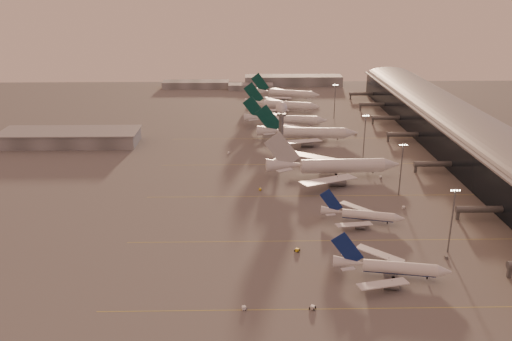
{
  "coord_description": "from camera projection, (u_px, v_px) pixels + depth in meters",
  "views": [
    {
      "loc": [
        -15.27,
        -173.93,
        93.39
      ],
      "look_at": [
        -10.4,
        60.28,
        10.67
      ],
      "focal_mm": 38.0,
      "sensor_mm": 36.0,
      "label": 1
    }
  ],
  "objects": [
    {
      "name": "gsv_truck_c",
      "position": [
        261.0,
        188.0,
        253.57
      ],
      "size": [
        5.68,
        3.01,
        2.18
      ],
      "color": "yellow",
      "rests_on": "ground"
    },
    {
      "name": "mast_d",
      "position": [
        335.0,
        100.0,
        380.27
      ],
      "size": [
        3.6,
        0.56,
        25.0
      ],
      "color": "#5C5E64",
      "rests_on": "ground"
    },
    {
      "name": "gsv_catering_b",
      "position": [
        381.0,
        174.0,
        269.3
      ],
      "size": [
        5.23,
        3.37,
        3.96
      ],
      "color": "silver",
      "rests_on": "ground"
    },
    {
      "name": "distant_horizon",
      "position": [
        264.0,
        82.0,
        500.64
      ],
      "size": [
        165.0,
        37.5,
        9.0
      ],
      "color": "slate",
      "rests_on": "ground"
    },
    {
      "name": "mast_b",
      "position": [
        401.0,
        167.0,
        243.72
      ],
      "size": [
        3.6,
        0.56,
        25.0
      ],
      "color": "#5C5E64",
      "rests_on": "ground"
    },
    {
      "name": "ground",
      "position": [
        288.0,
        254.0,
        195.36
      ],
      "size": [
        700.0,
        700.0,
        0.0
      ],
      "primitive_type": "plane",
      "color": "#5E5B5B",
      "rests_on": "ground"
    },
    {
      "name": "greentail_b",
      "position": [
        286.0,
        121.0,
        362.63
      ],
      "size": [
        56.7,
        45.55,
        20.63
      ],
      "color": "silver",
      "rests_on": "ground"
    },
    {
      "name": "hangar",
      "position": [
        70.0,
        137.0,
        323.55
      ],
      "size": [
        82.0,
        27.0,
        8.5
      ],
      "color": "slate",
      "rests_on": "ground"
    },
    {
      "name": "greentail_c",
      "position": [
        282.0,
        107.0,
        404.41
      ],
      "size": [
        56.72,
        45.19,
        21.11
      ],
      "color": "silver",
      "rests_on": "ground"
    },
    {
      "name": "gsv_tug_hangar",
      "position": [
        355.0,
        134.0,
        345.7
      ],
      "size": [
        3.89,
        2.96,
        0.99
      ],
      "color": "yellow",
      "rests_on": "ground"
    },
    {
      "name": "gsv_truck_a",
      "position": [
        245.0,
        306.0,
        161.85
      ],
      "size": [
        6.59,
        4.1,
        2.5
      ],
      "color": "silver",
      "rests_on": "ground"
    },
    {
      "name": "taxiway_markings",
      "position": [
        344.0,
        195.0,
        248.74
      ],
      "size": [
        180.0,
        185.25,
        0.02
      ],
      "color": "gold",
      "rests_on": "ground"
    },
    {
      "name": "greentail_a",
      "position": [
        307.0,
        135.0,
        329.95
      ],
      "size": [
        62.59,
        50.45,
        22.72
      ],
      "color": "silver",
      "rests_on": "ground"
    },
    {
      "name": "gsv_truck_d",
      "position": [
        229.0,
        152.0,
        307.38
      ],
      "size": [
        3.75,
        5.36,
        2.04
      ],
      "color": "silver",
      "rests_on": "ground"
    },
    {
      "name": "gsv_catering_a",
      "position": [
        448.0,
        254.0,
        191.15
      ],
      "size": [
        5.11,
        2.72,
        4.05
      ],
      "color": "#56585B",
      "rests_on": "ground"
    },
    {
      "name": "narrowbody_mid",
      "position": [
        362.0,
        216.0,
        219.69
      ],
      "size": [
        33.7,
        26.56,
        13.41
      ],
      "color": "silver",
      "rests_on": "ground"
    },
    {
      "name": "mast_a",
      "position": [
        452.0,
        218.0,
        191.92
      ],
      "size": [
        3.6,
        0.56,
        25.0
      ],
      "color": "#5C5E64",
      "rests_on": "ground"
    },
    {
      "name": "gsv_tug_mid",
      "position": [
        297.0,
        250.0,
        196.69
      ],
      "size": [
        4.55,
        3.97,
        1.12
      ],
      "color": "yellow",
      "rests_on": "ground"
    },
    {
      "name": "mast_c",
      "position": [
        365.0,
        134.0,
        295.47
      ],
      "size": [
        3.6,
        0.56,
        25.0
      ],
      "color": "#5C5E64",
      "rests_on": "ground"
    },
    {
      "name": "narrowbody_near",
      "position": [
        391.0,
        269.0,
        178.75
      ],
      "size": [
        39.07,
        30.91,
        15.39
      ],
      "color": "silver",
      "rests_on": "ground"
    },
    {
      "name": "widebody_white",
      "position": [
        334.0,
        169.0,
        270.39
      ],
      "size": [
        68.3,
        54.65,
        24.01
      ],
      "color": "silver",
      "rests_on": "ground"
    },
    {
      "name": "gsv_truck_b",
      "position": [
        405.0,
        206.0,
        233.41
      ],
      "size": [
        6.29,
        3.52,
        2.4
      ],
      "color": "silver",
      "rests_on": "ground"
    },
    {
      "name": "gsv_tug_near",
      "position": [
        313.0,
        308.0,
        162.24
      ],
      "size": [
        3.9,
        4.55,
        1.12
      ],
      "color": "silver",
      "rests_on": "ground"
    },
    {
      "name": "terminal",
      "position": [
        469.0,
        139.0,
        297.76
      ],
      "size": [
        57.0,
        362.0,
        23.04
      ],
      "color": "black",
      "rests_on": "ground"
    },
    {
      "name": "radar_tower",
      "position": [
        281.0,
        117.0,
        301.61
      ],
      "size": [
        6.4,
        6.4,
        31.1
      ],
      "color": "#5C5E64",
      "rests_on": "ground"
    },
    {
      "name": "greentail_d",
      "position": [
        286.0,
        95.0,
        445.36
      ],
      "size": [
        56.15,
        44.68,
        21.01
      ],
      "color": "silver",
      "rests_on": "ground"
    }
  ]
}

